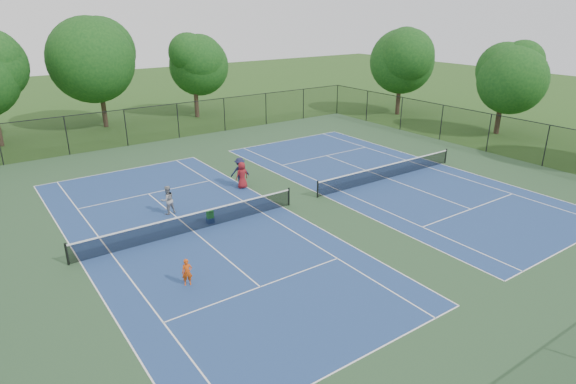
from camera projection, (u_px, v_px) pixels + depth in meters
ground at (303, 201)px, 28.17m from camera, size 140.00×140.00×0.00m
court_pad at (303, 201)px, 28.17m from camera, size 36.00×36.00×0.01m
tennis_court_left at (193, 229)px, 24.36m from camera, size 12.00×23.83×1.07m
tennis_court_right at (388, 177)px, 31.90m from camera, size 12.00×23.83×1.07m
perimeter_fence at (304, 175)px, 27.59m from camera, size 36.08×36.08×3.02m
tree_back_b at (96, 55)px, 43.48m from camera, size 7.60×7.60×10.03m
tree_back_c at (194, 63)px, 47.96m from camera, size 6.00×6.00×8.40m
tree_side_e at (402, 58)px, 49.14m from camera, size 6.60×6.60×8.87m
tree_side_f at (505, 74)px, 41.49m from camera, size 5.80×5.80×8.12m
child_player at (187, 272)px, 19.48m from camera, size 0.49×0.41×1.16m
instructor at (168, 200)px, 26.17m from camera, size 0.85×0.70×1.63m
bystander_b at (240, 171)px, 30.45m from camera, size 1.32×1.00×1.82m
bystander_c at (242, 175)px, 29.97m from camera, size 0.83×0.55×1.68m
ball_crate at (210, 220)px, 25.28m from camera, size 0.42×0.35×0.31m
ball_hopper at (210, 214)px, 25.15m from camera, size 0.38×0.32×0.41m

